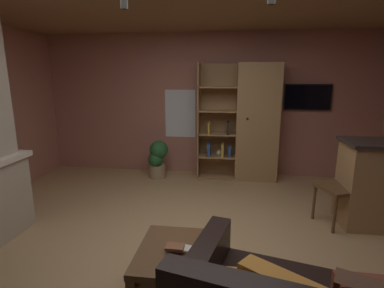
% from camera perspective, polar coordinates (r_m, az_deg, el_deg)
% --- Properties ---
extents(floor, '(5.92, 5.28, 0.02)m').
position_cam_1_polar(floor, '(3.17, -0.98, -20.73)').
color(floor, tan).
rests_on(floor, ground).
extents(wall_back, '(6.04, 0.06, 2.51)m').
position_cam_1_polar(wall_back, '(5.32, 3.12, 7.57)').
color(wall_back, '#AD7060').
rests_on(wall_back, ground).
extents(window_pane_back, '(0.56, 0.01, 0.86)m').
position_cam_1_polar(window_pane_back, '(5.36, -2.31, 5.95)').
color(window_pane_back, white).
extents(bookshelf_cabinet, '(1.36, 0.41, 1.98)m').
position_cam_1_polar(bookshelf_cabinet, '(5.08, 11.55, 3.90)').
color(bookshelf_cabinet, '#A87F51').
rests_on(bookshelf_cabinet, ground).
extents(coffee_table, '(0.59, 0.70, 0.43)m').
position_cam_1_polar(coffee_table, '(2.47, -3.18, -21.53)').
color(coffee_table, brown).
rests_on(coffee_table, ground).
extents(table_book_0, '(0.14, 0.12, 0.03)m').
position_cam_1_polar(table_book_0, '(2.40, -1.42, -19.82)').
color(table_book_0, beige).
rests_on(table_book_0, coffee_table).
extents(table_book_1, '(0.14, 0.10, 0.02)m').
position_cam_1_polar(table_book_1, '(2.38, -3.32, -19.44)').
color(table_book_1, brown).
rests_on(table_book_1, coffee_table).
extents(dining_chair, '(0.55, 0.55, 0.92)m').
position_cam_1_polar(dining_chair, '(3.94, 27.73, -6.60)').
color(dining_chair, brown).
rests_on(dining_chair, ground).
extents(potted_floor_plant, '(0.35, 0.34, 0.66)m').
position_cam_1_polar(potted_floor_plant, '(5.21, -6.74, -2.76)').
color(potted_floor_plant, '#9E896B').
rests_on(potted_floor_plant, ground).
extents(wall_mounted_tv, '(0.77, 0.06, 0.43)m').
position_cam_1_polar(wall_mounted_tv, '(5.39, 21.64, 8.51)').
color(wall_mounted_tv, black).
extents(track_light_spot_1, '(0.07, 0.07, 0.09)m').
position_cam_1_polar(track_light_spot_1, '(3.23, -13.13, 25.05)').
color(track_light_spot_1, black).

